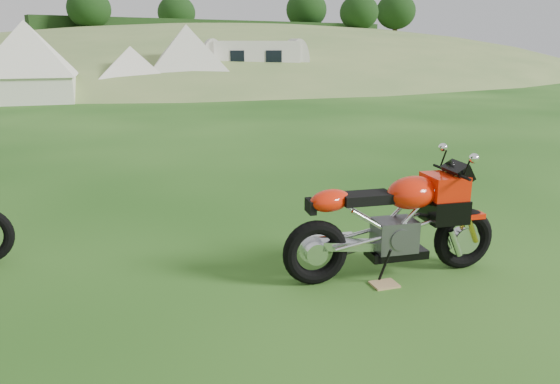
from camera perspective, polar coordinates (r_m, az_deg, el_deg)
ground at (r=6.57m, az=1.67°, el=-5.31°), size 120.00×120.00×0.00m
hillside at (r=52.80m, az=-4.59°, el=12.77°), size 80.00×64.00×8.00m
hedgerow at (r=52.80m, az=-4.59°, el=12.77°), size 36.00×1.20×8.60m
sport_motorcycle at (r=5.58m, az=11.77°, el=-2.33°), size 2.22×1.32×1.31m
plywood_board at (r=5.56m, az=10.86°, el=-9.46°), size 0.31×0.27×0.02m
tent_left at (r=24.68m, az=-24.81°, el=12.02°), size 4.33×4.33×2.95m
tent_mid at (r=26.31m, az=-15.25°, el=12.32°), size 3.48×3.48×2.34m
tent_right at (r=27.03m, az=-9.64°, el=13.32°), size 4.44×4.44×2.93m
caravan at (r=28.37m, az=-2.69°, el=13.12°), size 5.76×4.34×2.46m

